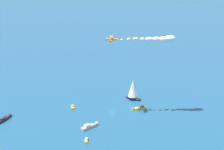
# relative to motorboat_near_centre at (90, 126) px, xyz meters

# --- Properties ---
(ground_plane) EXTENTS (2000.00, 2000.00, 0.00)m
(ground_plane) POSITION_rel_motorboat_near_centre_xyz_m (18.62, 8.65, -0.76)
(ground_plane) COLOR #1E517A
(motorboat_near_centre) EXTENTS (9.95, 4.00, 2.81)m
(motorboat_near_centre) POSITION_rel_motorboat_near_centre_xyz_m (0.00, 0.00, 0.00)
(motorboat_near_centre) COLOR #9E9993
(motorboat_near_centre) RESTS_ON ground_plane
(motorboat_far_port) EXTENTS (8.39, 4.47, 2.36)m
(motorboat_far_port) POSITION_rel_motorboat_near_centre_xyz_m (32.98, 3.57, -0.12)
(motorboat_far_port) COLOR gold
(motorboat_far_port) RESTS_ON ground_plane
(motorboat_far_stbd) EXTENTS (3.93, 5.15, 1.52)m
(motorboat_far_stbd) POSITION_rel_motorboat_near_centre_xyz_m (-8.46, -10.90, -0.35)
(motorboat_far_stbd) COLOR gold
(motorboat_far_stbd) RESTS_ON ground_plane
(sailboat_inshore) EXTENTS (7.53, 10.57, 13.30)m
(sailboat_inshore) POSITION_rel_motorboat_near_centre_xyz_m (38.74, 16.82, 5.31)
(sailboat_inshore) COLOR black
(sailboat_inshore) RESTS_ON ground_plane
(motorboat_offshore) EXTENTS (3.59, 6.22, 1.76)m
(motorboat_offshore) POSITION_rel_motorboat_near_centre_xyz_m (3.15, 24.86, -0.28)
(motorboat_offshore) COLOR gold
(motorboat_offshore) RESTS_ON ground_plane
(motorboat_ahead) EXTENTS (9.60, 7.13, 2.81)m
(motorboat_ahead) POSITION_rel_motorboat_near_centre_xyz_m (-33.05, 31.52, 0.00)
(motorboat_ahead) COLOR black
(motorboat_ahead) RESTS_ON ground_plane
(biplane_lead) EXTENTS (6.89, 6.77, 3.59)m
(biplane_lead) POSITION_rel_motorboat_near_centre_xyz_m (18.38, 8.81, 39.94)
(biplane_lead) COLOR orange
(wingwalker_lead) EXTENTS (0.59, 0.82, 1.77)m
(wingwalker_lead) POSITION_rel_motorboat_near_centre_xyz_m (18.42, 8.90, 42.13)
(wingwalker_lead) COLOR black
(smoke_trail_lead) EXTENTS (25.09, 16.81, 3.34)m
(smoke_trail_lead) POSITION_rel_motorboat_near_centre_xyz_m (38.85, -4.42, 39.90)
(smoke_trail_lead) COLOR white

